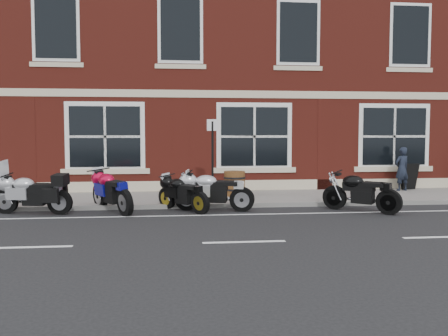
{
  "coord_description": "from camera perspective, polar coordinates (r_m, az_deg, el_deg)",
  "views": [
    {
      "loc": [
        -1.44,
        -12.32,
        2.08
      ],
      "look_at": [
        0.13,
        1.6,
        1.1
      ],
      "focal_mm": 40.0,
      "sensor_mm": 36.0,
      "label": 1
    }
  ],
  "objects": [
    {
      "name": "moto_sport_red",
      "position": [
        13.53,
        -12.65,
        -2.45
      ],
      "size": [
        1.26,
        2.03,
        1.02
      ],
      "rotation": [
        0.0,
        0.0,
        0.53
      ],
      "color": "black",
      "rests_on": "ground"
    },
    {
      "name": "barrel_planter",
      "position": [
        15.68,
        1.21,
        -1.77
      ],
      "size": [
        0.69,
        0.69,
        0.77
      ],
      "color": "#432011",
      "rests_on": "sidewalk"
    },
    {
      "name": "moto_sport_black",
      "position": [
        13.36,
        -4.73,
        -2.81
      ],
      "size": [
        1.32,
        1.59,
        0.88
      ],
      "rotation": [
        0.0,
        0.0,
        0.68
      ],
      "color": "black",
      "rests_on": "ground"
    },
    {
      "name": "sidewalk",
      "position": [
        15.52,
        -1.05,
        -3.49
      ],
      "size": [
        30.0,
        3.0,
        0.12
      ],
      "primitive_type": "cube",
      "color": "slate",
      "rests_on": "ground"
    },
    {
      "name": "moto_sport_silver",
      "position": [
        13.37,
        -1.3,
        -2.54
      ],
      "size": [
        2.12,
        0.71,
        0.97
      ],
      "rotation": [
        0.0,
        0.0,
        1.3
      ],
      "color": "black",
      "rests_on": "ground"
    },
    {
      "name": "pedestrian_left",
      "position": [
        18.03,
        19.67,
        -0.1
      ],
      "size": [
        0.62,
        0.49,
        1.49
      ],
      "primitive_type": "imported",
      "rotation": [
        0.0,
        0.0,
        3.41
      ],
      "color": "black",
      "rests_on": "sidewalk"
    },
    {
      "name": "parking_sign",
      "position": [
        14.58,
        -1.32,
        1.66
      ],
      "size": [
        0.32,
        0.14,
        2.37
      ],
      "rotation": [
        0.0,
        0.0,
        -0.37
      ],
      "color": "black",
      "rests_on": "sidewalk"
    },
    {
      "name": "a_board_sign",
      "position": [
        18.58,
        20.35,
        -0.87
      ],
      "size": [
        0.63,
        0.5,
        0.93
      ],
      "primitive_type": null,
      "rotation": [
        0.0,
        0.0,
        0.25
      ],
      "color": "black",
      "rests_on": "sidewalk"
    },
    {
      "name": "moto_touring_silver",
      "position": [
        13.8,
        -21.24,
        -2.59
      ],
      "size": [
        2.09,
        0.66,
        1.39
      ],
      "rotation": [
        0.0,
        0.0,
        1.35
      ],
      "color": "black",
      "rests_on": "ground"
    },
    {
      "name": "kerb",
      "position": [
        13.97,
        -0.44,
        -4.33
      ],
      "size": [
        30.0,
        0.16,
        0.12
      ],
      "primitive_type": "cube",
      "color": "slate",
      "rests_on": "ground"
    },
    {
      "name": "moto_naked_black",
      "position": [
        13.69,
        15.27,
        -2.53
      ],
      "size": [
        1.65,
        1.6,
        0.97
      ],
      "rotation": [
        0.0,
        0.0,
        0.8
      ],
      "color": "black",
      "rests_on": "ground"
    },
    {
      "name": "pub_building",
      "position": [
        23.2,
        -2.86,
        13.71
      ],
      "size": [
        24.0,
        12.0,
        12.0
      ],
      "primitive_type": "cube",
      "color": "maroon",
      "rests_on": "ground"
    },
    {
      "name": "ground",
      "position": [
        12.58,
        0.23,
        -5.53
      ],
      "size": [
        80.0,
        80.0,
        0.0
      ],
      "primitive_type": "plane",
      "color": "black",
      "rests_on": "ground"
    }
  ]
}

